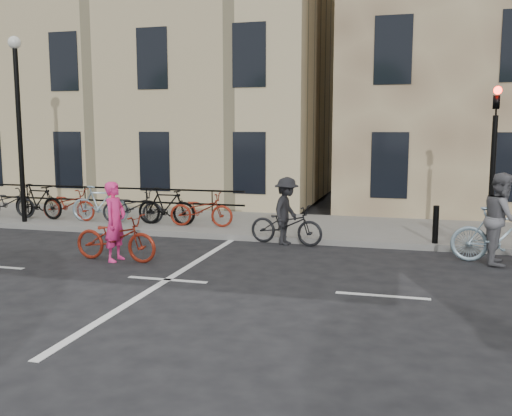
% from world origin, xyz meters
% --- Properties ---
extents(ground, '(120.00, 120.00, 0.00)m').
position_xyz_m(ground, '(0.00, 0.00, 0.00)').
color(ground, black).
rests_on(ground, ground).
extents(sidewalk, '(46.00, 4.00, 0.15)m').
position_xyz_m(sidewalk, '(-4.00, 6.00, 0.07)').
color(sidewalk, slate).
rests_on(sidewalk, ground).
extents(building_west, '(20.00, 10.00, 10.00)m').
position_xyz_m(building_west, '(-9.00, 13.00, 5.15)').
color(building_west, beige).
rests_on(building_west, sidewalk).
extents(traffic_light, '(0.18, 0.30, 3.90)m').
position_xyz_m(traffic_light, '(6.20, 4.34, 2.45)').
color(traffic_light, black).
rests_on(traffic_light, sidewalk).
extents(lamp_post, '(0.36, 0.36, 5.28)m').
position_xyz_m(lamp_post, '(-6.50, 4.40, 3.49)').
color(lamp_post, black).
rests_on(lamp_post, sidewalk).
extents(bollard_east, '(0.14, 0.14, 0.90)m').
position_xyz_m(bollard_east, '(5.00, 4.25, 0.60)').
color(bollard_east, black).
rests_on(bollard_east, sidewalk).
extents(parked_bikes, '(8.30, 1.23, 1.05)m').
position_xyz_m(parked_bikes, '(-4.35, 5.04, 0.64)').
color(parked_bikes, black).
rests_on(parked_bikes, sidewalk).
extents(cyclist_pink, '(1.97, 0.78, 1.73)m').
position_xyz_m(cyclist_pink, '(-1.73, 1.18, 0.60)').
color(cyclist_pink, maroon).
rests_on(cyclist_pink, ground).
extents(cyclist_grey, '(2.06, 1.01, 1.95)m').
position_xyz_m(cyclist_grey, '(6.27, 3.06, 0.79)').
color(cyclist_grey, '#819AA8').
rests_on(cyclist_grey, ground).
extents(cyclist_dark, '(1.96, 1.16, 1.67)m').
position_xyz_m(cyclist_dark, '(1.46, 3.90, 0.66)').
color(cyclist_dark, black).
rests_on(cyclist_dark, ground).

